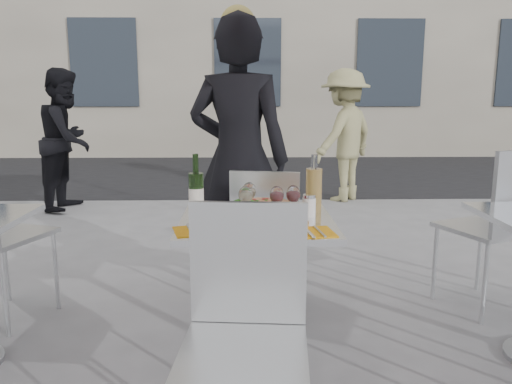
{
  "coord_description": "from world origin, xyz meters",
  "views": [
    {
      "loc": [
        -0.05,
        -2.3,
        1.33
      ],
      "look_at": [
        0.0,
        0.15,
        0.85
      ],
      "focal_mm": 35.0,
      "sensor_mm": 36.0,
      "label": 1
    }
  ],
  "objects_px": {
    "wine_bottle": "(196,190)",
    "carafe": "(314,189)",
    "pedestrian_b": "(344,136)",
    "pedestrian_a": "(67,140)",
    "wineglass_red_a": "(277,196)",
    "main_table": "(257,261)",
    "pizza_near": "(271,223)",
    "sugar_shaker": "(309,206)",
    "salad_plate": "(244,209)",
    "wineglass_white_b": "(249,192)",
    "chair_far": "(267,228)",
    "wineglass_red_b": "(293,195)",
    "chair_near": "(246,316)",
    "woman_diner": "(239,159)",
    "wineglass_white_a": "(246,196)",
    "napkin_right": "(312,232)",
    "side_chair_rfar": "(502,217)",
    "pizza_far": "(264,206)",
    "napkin_left": "(195,230)"
  },
  "relations": [
    {
      "from": "wine_bottle",
      "to": "carafe",
      "type": "bearing_deg",
      "value": 0.47
    },
    {
      "from": "pedestrian_b",
      "to": "carafe",
      "type": "bearing_deg",
      "value": 30.66
    },
    {
      "from": "pedestrian_a",
      "to": "wineglass_red_a",
      "type": "relative_size",
      "value": 10.39
    },
    {
      "from": "main_table",
      "to": "wine_bottle",
      "type": "xyz_separation_m",
      "value": [
        -0.3,
        0.13,
        0.32
      ]
    },
    {
      "from": "pizza_near",
      "to": "sugar_shaker",
      "type": "distance_m",
      "value": 0.26
    },
    {
      "from": "salad_plate",
      "to": "wineglass_white_b",
      "type": "distance_m",
      "value": 0.1
    },
    {
      "from": "chair_far",
      "to": "pedestrian_b",
      "type": "height_order",
      "value": "pedestrian_b"
    },
    {
      "from": "wineglass_red_a",
      "to": "wineglass_red_b",
      "type": "xyz_separation_m",
      "value": [
        0.08,
        0.02,
        0.0
      ]
    },
    {
      "from": "chair_far",
      "to": "chair_near",
      "type": "relative_size",
      "value": 0.95
    },
    {
      "from": "woman_diner",
      "to": "pedestrian_a",
      "type": "distance_m",
      "value": 3.34
    },
    {
      "from": "main_table",
      "to": "wineglass_white_a",
      "type": "height_order",
      "value": "wineglass_white_a"
    },
    {
      "from": "wineglass_white_b",
      "to": "napkin_right",
      "type": "relative_size",
      "value": 0.78
    },
    {
      "from": "side_chair_rfar",
      "to": "carafe",
      "type": "relative_size",
      "value": 3.54
    },
    {
      "from": "woman_diner",
      "to": "wineglass_red_b",
      "type": "distance_m",
      "value": 0.97
    },
    {
      "from": "chair_far",
      "to": "wineglass_red_b",
      "type": "distance_m",
      "value": 0.7
    },
    {
      "from": "wine_bottle",
      "to": "carafe",
      "type": "xyz_separation_m",
      "value": [
        0.59,
        0.0,
        0.0
      ]
    },
    {
      "from": "pedestrian_a",
      "to": "carafe",
      "type": "height_order",
      "value": "pedestrian_a"
    },
    {
      "from": "side_chair_rfar",
      "to": "napkin_right",
      "type": "relative_size",
      "value": 5.08
    },
    {
      "from": "main_table",
      "to": "pizza_far",
      "type": "relative_size",
      "value": 2.3
    },
    {
      "from": "pedestrian_b",
      "to": "pizza_near",
      "type": "height_order",
      "value": "pedestrian_b"
    },
    {
      "from": "side_chair_rfar",
      "to": "salad_plate",
      "type": "height_order",
      "value": "side_chair_rfar"
    },
    {
      "from": "pizza_near",
      "to": "wineglass_red_a",
      "type": "relative_size",
      "value": 2.15
    },
    {
      "from": "wine_bottle",
      "to": "napkin_left",
      "type": "relative_size",
      "value": 1.34
    },
    {
      "from": "napkin_left",
      "to": "wineglass_white_b",
      "type": "bearing_deg",
      "value": 38.92
    },
    {
      "from": "chair_far",
      "to": "salad_plate",
      "type": "relative_size",
      "value": 4.08
    },
    {
      "from": "woman_diner",
      "to": "pedestrian_a",
      "type": "xyz_separation_m",
      "value": [
        -2.05,
        2.64,
        -0.1
      ]
    },
    {
      "from": "chair_near",
      "to": "pedestrian_b",
      "type": "xyz_separation_m",
      "value": [
        1.25,
        4.66,
        0.27
      ]
    },
    {
      "from": "sugar_shaker",
      "to": "wineglass_white_b",
      "type": "height_order",
      "value": "wineglass_white_b"
    },
    {
      "from": "pizza_far",
      "to": "salad_plate",
      "type": "bearing_deg",
      "value": -121.96
    },
    {
      "from": "chair_far",
      "to": "pizza_far",
      "type": "relative_size",
      "value": 2.75
    },
    {
      "from": "pedestrian_a",
      "to": "pedestrian_b",
      "type": "xyz_separation_m",
      "value": [
        3.34,
        0.41,
        0.01
      ]
    },
    {
      "from": "chair_near",
      "to": "pizza_near",
      "type": "relative_size",
      "value": 2.8
    },
    {
      "from": "wineglass_red_b",
      "to": "napkin_left",
      "type": "bearing_deg",
      "value": -152.22
    },
    {
      "from": "chair_near",
      "to": "wineglass_white_a",
      "type": "height_order",
      "value": "chair_near"
    },
    {
      "from": "wine_bottle",
      "to": "sugar_shaker",
      "type": "distance_m",
      "value": 0.56
    },
    {
      "from": "napkin_right",
      "to": "pizza_near",
      "type": "bearing_deg",
      "value": 137.65
    },
    {
      "from": "salad_plate",
      "to": "napkin_right",
      "type": "height_order",
      "value": "salad_plate"
    },
    {
      "from": "chair_near",
      "to": "wine_bottle",
      "type": "xyz_separation_m",
      "value": [
        -0.24,
        0.79,
        0.3
      ]
    },
    {
      "from": "main_table",
      "to": "napkin_right",
      "type": "distance_m",
      "value": 0.4
    },
    {
      "from": "salad_plate",
      "to": "pizza_near",
      "type": "bearing_deg",
      "value": -55.95
    },
    {
      "from": "wineglass_red_a",
      "to": "napkin_left",
      "type": "distance_m",
      "value": 0.44
    },
    {
      "from": "napkin_left",
      "to": "woman_diner",
      "type": "bearing_deg",
      "value": 66.62
    },
    {
      "from": "chair_near",
      "to": "pizza_far",
      "type": "xyz_separation_m",
      "value": [
        0.1,
        0.88,
        0.2
      ]
    },
    {
      "from": "sugar_shaker",
      "to": "wineglass_red_b",
      "type": "relative_size",
      "value": 0.68
    },
    {
      "from": "wineglass_white_b",
      "to": "wineglass_red_b",
      "type": "height_order",
      "value": "same"
    },
    {
      "from": "carafe",
      "to": "wineglass_white_b",
      "type": "distance_m",
      "value": 0.32
    },
    {
      "from": "woman_diner",
      "to": "napkin_right",
      "type": "xyz_separation_m",
      "value": [
        0.33,
        -1.2,
        -0.16
      ]
    },
    {
      "from": "woman_diner",
      "to": "pizza_far",
      "type": "height_order",
      "value": "woman_diner"
    },
    {
      "from": "salad_plate",
      "to": "wineglass_white_a",
      "type": "height_order",
      "value": "wineglass_white_a"
    },
    {
      "from": "wine_bottle",
      "to": "wineglass_white_a",
      "type": "height_order",
      "value": "wine_bottle"
    }
  ]
}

